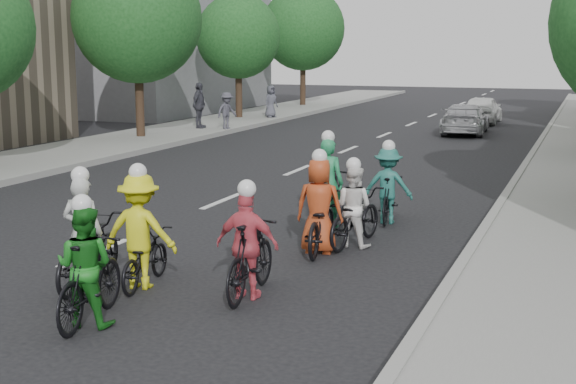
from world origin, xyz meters
The scene contains 21 objects.
ground centered at (0.00, 0.00, 0.00)m, with size 120.00×120.00×0.00m, color black.
sidewalk_left centered at (-8.00, 10.00, 0.07)m, with size 4.00×80.00×0.15m, color gray.
curb_left centered at (-6.05, 10.00, 0.09)m, with size 0.18×80.00×0.18m, color #999993.
curb_right centered at (6.05, 10.00, 0.09)m, with size 0.18×80.00×0.18m, color #999993.
bldg_sw centered at (-16.00, 28.00, 4.00)m, with size 10.00×14.00×8.00m, color slate.
tree_l_3 centered at (-8.20, 15.00, 4.52)m, with size 4.80×4.80×6.93m.
tree_l_4 centered at (-8.20, 24.00, 3.96)m, with size 4.00×4.00×5.97m.
tree_l_5 centered at (-8.20, 33.00, 4.52)m, with size 4.80×4.80×6.93m.
cyclist_0 centered at (1.04, -1.69, 0.59)m, with size 0.99×2.05×1.79m.
cyclist_1 centered at (2.00, -3.04, 0.64)m, with size 0.83×1.88×1.68m.
cyclist_2 centered at (1.80, -1.43, 0.69)m, with size 1.16×1.62×1.84m.
cyclist_3 centered at (3.46, -1.31, 0.63)m, with size 0.92×1.85×1.69m.
cyclist_4 centered at (3.58, 1.44, 0.62)m, with size 0.90×1.98×1.79m.
cyclist_5 centered at (3.07, 3.43, 0.66)m, with size 0.64×1.85×1.89m.
cyclist_6 centered at (3.98, 2.09, 0.57)m, with size 0.95×1.97×1.58m.
cyclist_7 centered at (4.09, 4.14, 0.64)m, with size 1.04×1.62×1.67m.
follow_car_lead centered at (2.94, 21.53, 0.61)m, with size 1.72×4.22×1.23m, color #B4B5B9.
follow_car_trail centered at (2.97, 26.49, 0.64)m, with size 1.52×3.78×1.29m, color white.
spectator_0 centered at (-6.30, 18.61, 0.90)m, with size 0.97×0.56×1.50m, color #4B4A57.
spectator_1 centered at (-7.51, 18.50, 1.09)m, with size 1.10×0.46×1.88m, color #44434F.
spectator_2 centered at (-6.70, 24.38, 0.91)m, with size 0.75×0.49×1.53m, color #525360.
Camera 1 is at (7.85, -11.24, 3.46)m, focal length 50.00 mm.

